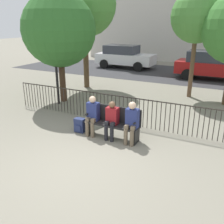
{
  "coord_description": "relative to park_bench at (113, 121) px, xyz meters",
  "views": [
    {
      "loc": [
        2.96,
        -4.19,
        3.2
      ],
      "look_at": [
        0.0,
        1.71,
        0.8
      ],
      "focal_mm": 40.0,
      "sensor_mm": 36.0,
      "label": 1
    }
  ],
  "objects": [
    {
      "name": "lamp_post",
      "position": [
        -3.41,
        1.82,
        1.96
      ],
      "size": [
        0.28,
        0.28,
        3.72
      ],
      "color": "black",
      "rests_on": "ground"
    },
    {
      "name": "park_bench",
      "position": [
        0.0,
        0.0,
        0.0
      ],
      "size": [
        1.62,
        0.45,
        0.92
      ],
      "color": "black",
      "rests_on": "ground"
    },
    {
      "name": "seated_person_1",
      "position": [
        0.01,
        -0.13,
        0.13
      ],
      "size": [
        0.34,
        0.39,
        1.12
      ],
      "color": "black",
      "rests_on": "ground"
    },
    {
      "name": "backpack",
      "position": [
        -1.07,
        -0.14,
        -0.28
      ],
      "size": [
        0.32,
        0.25,
        0.43
      ],
      "color": "navy",
      "rests_on": "ground"
    },
    {
      "name": "fence_railing",
      "position": [
        -0.02,
        1.05,
        0.07
      ],
      "size": [
        9.01,
        0.03,
        0.95
      ],
      "color": "#2D2823",
      "rests_on": "ground"
    },
    {
      "name": "tree_1",
      "position": [
        -3.48,
        2.24,
        2.4
      ],
      "size": [
        2.89,
        2.89,
        4.34
      ],
      "color": "#422D1E",
      "rests_on": "ground"
    },
    {
      "name": "tree_0",
      "position": [
        -3.88,
        4.75,
        3.48
      ],
      "size": [
        3.04,
        3.04,
        5.51
      ],
      "color": "#4C3823",
      "rests_on": "ground"
    },
    {
      "name": "seated_person_2",
      "position": [
        0.62,
        -0.13,
        0.18
      ],
      "size": [
        0.34,
        0.39,
        1.19
      ],
      "color": "brown",
      "rests_on": "ground"
    },
    {
      "name": "street_surface",
      "position": [
        0.0,
        10.21,
        -0.49
      ],
      "size": [
        24.0,
        6.0,
        0.01
      ],
      "color": "#333335",
      "rests_on": "ground"
    },
    {
      "name": "ground_plane",
      "position": [
        0.0,
        -1.79,
        -0.49
      ],
      "size": [
        80.0,
        80.0,
        0.0
      ],
      "primitive_type": "plane",
      "color": "gray"
    },
    {
      "name": "parked_car_0",
      "position": [
        -4.47,
        10.84,
        0.35
      ],
      "size": [
        4.2,
        1.94,
        1.62
      ],
      "color": "silver",
      "rests_on": "ground"
    },
    {
      "name": "parked_car_1",
      "position": [
        1.65,
        9.6,
        0.35
      ],
      "size": [
        4.2,
        1.94,
        1.62
      ],
      "color": "maroon",
      "rests_on": "ground"
    },
    {
      "name": "seated_person_0",
      "position": [
        -0.62,
        -0.13,
        0.17
      ],
      "size": [
        0.34,
        0.39,
        1.19
      ],
      "color": "brown",
      "rests_on": "ground"
    },
    {
      "name": "tree_2",
      "position": [
        1.2,
        5.32,
        2.9
      ],
      "size": [
        2.16,
        2.16,
        4.49
      ],
      "color": "brown",
      "rests_on": "ground"
    }
  ]
}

